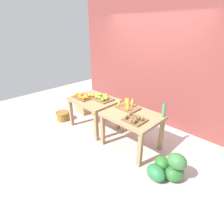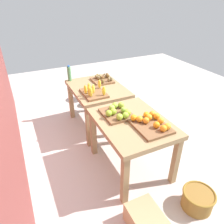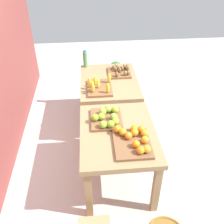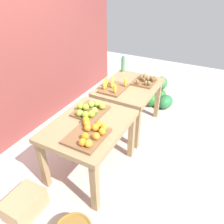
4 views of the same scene
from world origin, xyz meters
The scene contains 12 objects.
ground_plane centered at (0.00, 0.00, 0.00)m, with size 8.00×8.00×0.00m, color #BCB1AC.
back_wall centered at (0.00, 1.35, 1.50)m, with size 4.40×0.12×3.00m, color brown.
display_table_left centered at (-0.56, 0.00, 0.62)m, with size 1.04×0.80×0.73m.
display_table_right centered at (0.56, 0.00, 0.62)m, with size 1.04×0.80×0.73m.
orange_bin centered at (-0.75, -0.13, 0.77)m, with size 0.45×0.37×0.11m.
apple_bin centered at (-0.37, 0.10, 0.77)m, with size 0.41×0.34×0.11m.
banana_crate centered at (0.32, 0.15, 0.77)m, with size 0.44×0.33×0.17m.
kiwi_bin centered at (0.75, -0.18, 0.76)m, with size 0.36×0.33×0.10m.
water_bottle centered at (1.01, 0.32, 0.85)m, with size 0.06×0.06×0.27m.
watermelon_pile centered at (1.49, -0.25, 0.19)m, with size 0.64×0.61×0.50m.
wicker_basket centered at (-1.42, -0.35, 0.12)m, with size 0.35×0.35×0.22m.
cardboard_produce_box centered at (-1.40, 0.30, 0.12)m, with size 0.40×0.30×0.24m, color tan.
Camera 1 is at (2.36, -2.37, 2.21)m, focal length 28.32 mm.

